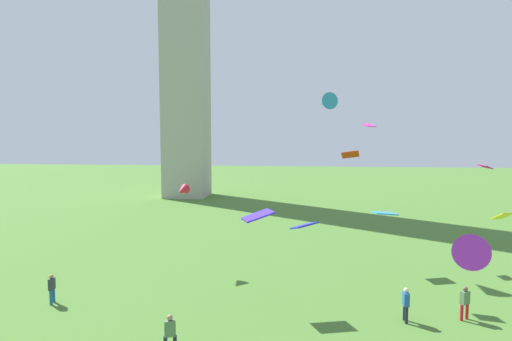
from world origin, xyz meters
TOP-DOWN VIEW (x-y plane):
  - person_0 at (-2.27, 13.31)m, footprint 0.54×0.42m
  - person_2 at (11.63, 18.28)m, footprint 0.53×0.46m
  - person_3 at (-10.57, 18.02)m, footprint 0.32×0.51m
  - person_4 at (8.57, 17.72)m, footprint 0.27×0.55m
  - kite_flying_0 at (0.88, 19.38)m, footprint 1.98×1.76m
  - kite_flying_1 at (8.56, 30.51)m, footprint 1.07×1.28m
  - kite_flying_2 at (3.35, 12.52)m, footprint 1.11×1.38m
  - kite_flying_3 at (12.99, 17.81)m, footprint 1.16×1.05m
  - kite_flying_4 at (5.06, 29.17)m, footprint 1.82×2.18m
  - kite_flying_6 at (9.08, 26.13)m, footprint 1.79×1.43m
  - kite_flying_7 at (6.29, 22.93)m, footprint 1.17×0.80m
  - kite_flying_8 at (14.19, 22.79)m, footprint 0.72×0.92m
  - kite_flying_9 at (10.06, 14.16)m, footprint 1.93×2.54m
  - kite_flying_10 at (-5.04, 25.04)m, footprint 0.95×1.23m

SIDE VIEW (x-z plane):
  - person_3 at x=-10.57m, z-range 0.11..1.78m
  - person_2 at x=11.63m, z-range 0.12..1.87m
  - person_4 at x=8.57m, z-range 0.12..1.89m
  - person_0 at x=-2.27m, z-range 0.12..1.95m
  - kite_flying_6 at x=9.08m, z-range 3.86..4.12m
  - kite_flying_9 at x=10.06m, z-range 3.77..5.61m
  - kite_flying_0 at x=0.88m, z-range 4.71..5.25m
  - kite_flying_3 at x=12.99m, z-range 5.25..5.76m
  - kite_flying_10 at x=-5.04m, z-range 5.09..5.95m
  - kite_flying_2 at x=3.35m, z-range 5.73..6.23m
  - kite_flying_8 at x=14.19m, z-range 7.41..7.69m
  - kite_flying_7 at x=6.29m, z-range 7.94..8.50m
  - kite_flying_1 at x=8.56m, z-range 10.04..10.33m
  - kite_flying_4 at x=5.06m, z-range 11.19..12.59m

